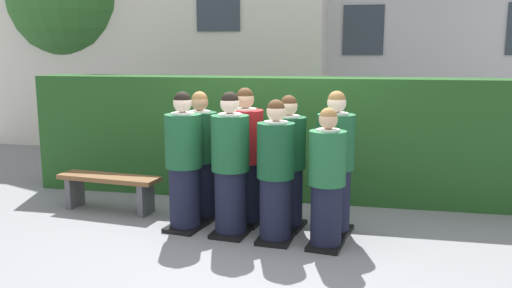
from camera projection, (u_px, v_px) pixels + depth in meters
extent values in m
plane|color=slate|center=(252.00, 237.00, 5.96)|extent=(60.00, 60.00, 0.00)
cylinder|color=black|center=(185.00, 198.00, 6.19)|extent=(0.36, 0.36, 0.76)
cube|color=black|center=(185.00, 227.00, 6.25)|extent=(0.46, 0.53, 0.05)
cylinder|color=#19512D|center=(183.00, 141.00, 6.07)|extent=(0.43, 0.43, 0.63)
cylinder|color=white|center=(183.00, 114.00, 6.01)|extent=(0.27, 0.27, 0.03)
cube|color=#236038|center=(191.00, 128.00, 6.24)|extent=(0.04, 0.02, 0.28)
sphere|color=beige|center=(182.00, 103.00, 5.99)|extent=(0.22, 0.22, 0.22)
sphere|color=black|center=(182.00, 100.00, 5.99)|extent=(0.20, 0.20, 0.20)
cylinder|color=black|center=(231.00, 203.00, 5.99)|extent=(0.37, 0.37, 0.77)
cube|color=black|center=(231.00, 232.00, 6.06)|extent=(0.44, 0.52, 0.05)
cylinder|color=#19512D|center=(230.00, 143.00, 5.87)|extent=(0.43, 0.43, 0.63)
cylinder|color=white|center=(230.00, 115.00, 5.82)|extent=(0.27, 0.27, 0.03)
cube|color=gold|center=(236.00, 130.00, 6.04)|extent=(0.04, 0.02, 0.28)
sphere|color=beige|center=(230.00, 104.00, 5.80)|extent=(0.22, 0.22, 0.22)
sphere|color=black|center=(230.00, 101.00, 5.79)|extent=(0.20, 0.20, 0.20)
cylinder|color=black|center=(275.00, 209.00, 5.79)|extent=(0.35, 0.35, 0.73)
cube|color=black|center=(275.00, 239.00, 5.85)|extent=(0.40, 0.48, 0.05)
cylinder|color=#144728|center=(276.00, 150.00, 5.68)|extent=(0.42, 0.42, 0.61)
cylinder|color=white|center=(276.00, 123.00, 5.62)|extent=(0.26, 0.26, 0.03)
cube|color=#236038|center=(280.00, 137.00, 5.84)|extent=(0.04, 0.01, 0.27)
sphere|color=beige|center=(276.00, 112.00, 5.60)|extent=(0.21, 0.21, 0.21)
sphere|color=#472D19|center=(276.00, 108.00, 5.59)|extent=(0.19, 0.19, 0.19)
cylinder|color=black|center=(326.00, 216.00, 5.60)|extent=(0.34, 0.34, 0.70)
cube|color=black|center=(325.00, 245.00, 5.66)|extent=(0.41, 0.49, 0.05)
cylinder|color=#1E5B33|center=(327.00, 158.00, 5.49)|extent=(0.40, 0.40, 0.58)
cylinder|color=white|center=(328.00, 130.00, 5.44)|extent=(0.25, 0.25, 0.03)
cube|color=#236038|center=(332.00, 144.00, 5.65)|extent=(0.04, 0.02, 0.26)
sphere|color=tan|center=(328.00, 120.00, 5.42)|extent=(0.20, 0.20, 0.20)
sphere|color=olive|center=(328.00, 116.00, 5.42)|extent=(0.18, 0.18, 0.18)
cylinder|color=black|center=(201.00, 190.00, 6.59)|extent=(0.36, 0.36, 0.75)
cube|color=black|center=(202.00, 216.00, 6.65)|extent=(0.41, 0.49, 0.05)
cylinder|color=#144728|center=(200.00, 137.00, 6.47)|extent=(0.42, 0.42, 0.62)
cylinder|color=white|center=(200.00, 112.00, 6.42)|extent=(0.26, 0.26, 0.03)
cube|color=navy|center=(206.00, 125.00, 6.64)|extent=(0.04, 0.01, 0.27)
sphere|color=tan|center=(200.00, 102.00, 6.40)|extent=(0.21, 0.21, 0.21)
sphere|color=olive|center=(200.00, 99.00, 6.39)|extent=(0.19, 0.19, 0.19)
cube|color=white|center=(208.00, 141.00, 6.75)|extent=(0.15, 0.02, 0.20)
cylinder|color=black|center=(245.00, 193.00, 6.41)|extent=(0.37, 0.37, 0.77)
cube|color=black|center=(246.00, 221.00, 6.47)|extent=(0.44, 0.53, 0.05)
cylinder|color=#AD191E|center=(245.00, 136.00, 6.28)|extent=(0.44, 0.44, 0.64)
cylinder|color=white|center=(245.00, 110.00, 6.23)|extent=(0.27, 0.27, 0.03)
cube|color=#236038|center=(251.00, 124.00, 6.46)|extent=(0.04, 0.02, 0.28)
sphere|color=tan|center=(245.00, 99.00, 6.21)|extent=(0.22, 0.22, 0.22)
sphere|color=#472D19|center=(245.00, 96.00, 6.20)|extent=(0.20, 0.20, 0.20)
cube|color=white|center=(253.00, 140.00, 6.56)|extent=(0.15, 0.03, 0.20)
cylinder|color=black|center=(288.00, 198.00, 6.24)|extent=(0.35, 0.35, 0.74)
cube|color=black|center=(287.00, 225.00, 6.30)|extent=(0.44, 0.52, 0.05)
cylinder|color=#144728|center=(288.00, 143.00, 6.13)|extent=(0.42, 0.42, 0.61)
cylinder|color=white|center=(289.00, 117.00, 6.07)|extent=(0.26, 0.26, 0.03)
cube|color=#236038|center=(294.00, 130.00, 6.29)|extent=(0.04, 0.02, 0.27)
sphere|color=beige|center=(289.00, 106.00, 6.05)|extent=(0.21, 0.21, 0.21)
sphere|color=#472D19|center=(289.00, 103.00, 6.05)|extent=(0.19, 0.19, 0.19)
cube|color=white|center=(295.00, 147.00, 6.39)|extent=(0.15, 0.03, 0.20)
cylinder|color=black|center=(334.00, 201.00, 6.06)|extent=(0.37, 0.37, 0.77)
cube|color=black|center=(333.00, 230.00, 6.12)|extent=(0.48, 0.55, 0.05)
cylinder|color=#19512D|center=(336.00, 142.00, 5.94)|extent=(0.43, 0.43, 0.63)
cylinder|color=white|center=(336.00, 114.00, 5.88)|extent=(0.27, 0.27, 0.03)
cube|color=gold|center=(341.00, 129.00, 6.10)|extent=(0.04, 0.02, 0.28)
sphere|color=beige|center=(337.00, 103.00, 5.86)|extent=(0.22, 0.22, 0.22)
sphere|color=olive|center=(337.00, 100.00, 5.85)|extent=(0.20, 0.20, 0.20)
cube|color=white|center=(342.00, 146.00, 6.20)|extent=(0.15, 0.04, 0.20)
cube|color=#214C1E|center=(278.00, 137.00, 7.59)|extent=(7.36, 0.70, 1.75)
cube|color=beige|center=(168.00, 36.00, 12.43)|extent=(7.60, 3.15, 4.96)
cube|color=#2D3842|center=(65.00, 6.00, 11.14)|extent=(0.90, 0.04, 1.10)
cube|color=#2D3842|center=(218.00, 3.00, 10.45)|extent=(0.90, 0.04, 1.10)
cube|color=silver|center=(430.00, 53.00, 13.51)|extent=(7.64, 4.43, 4.18)
cube|color=#2D3842|center=(363.00, 30.00, 11.61)|extent=(0.90, 0.04, 1.10)
cylinder|color=brown|center=(83.00, 101.00, 12.30)|extent=(0.24, 0.24, 1.93)
cube|color=brown|center=(109.00, 178.00, 6.91)|extent=(1.43, 0.51, 0.06)
cube|color=#4C4C51|center=(75.00, 192.00, 7.12)|extent=(0.11, 0.33, 0.42)
cube|color=#4C4C51|center=(146.00, 199.00, 6.78)|extent=(0.11, 0.33, 0.42)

